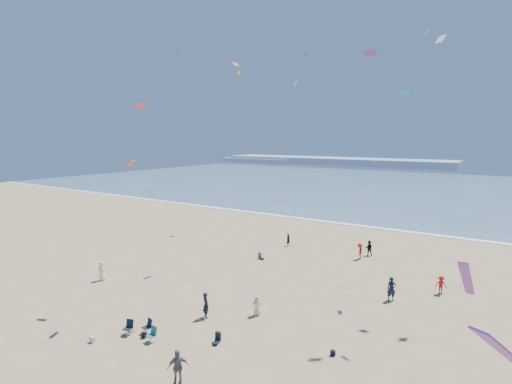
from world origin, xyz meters
The scene contains 11 objects.
ocean centered at (0.00, 95.00, 0.03)m, with size 220.00×100.00×0.06m, color #476B84.
surf_line centered at (0.00, 45.00, 0.04)m, with size 220.00×1.20×0.08m, color white.
headland_far centered at (-60.00, 170.00, 1.60)m, with size 110.00×20.00×3.20m, color #7A8EA8.
headland_near centered at (-100.00, 165.00, 1.00)m, with size 40.00×14.00×2.00m, color #7A8EA8.
standing_flyers centered at (5.45, 15.80, 0.89)m, with size 39.19×40.71×1.93m.
seated_group centered at (2.86, 6.66, 0.42)m, with size 19.63×27.01×0.84m.
chair_cluster centered at (-4.89, 4.78, 0.50)m, with size 2.70×1.53×1.00m.
white_tote centered at (-6.99, 2.58, 0.20)m, with size 0.35×0.20×0.40m, color silver.
black_backpack centered at (-4.68, 4.80, 0.19)m, with size 0.30×0.22×0.38m, color black.
navy_bag centered at (6.49, 9.60, 0.17)m, with size 0.28×0.18×0.34m, color black.
kites_aloft centered at (8.80, 12.29, 14.74)m, with size 44.24×40.94×30.02m.
Camera 1 is at (15.02, -11.66, 13.04)m, focal length 28.00 mm.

